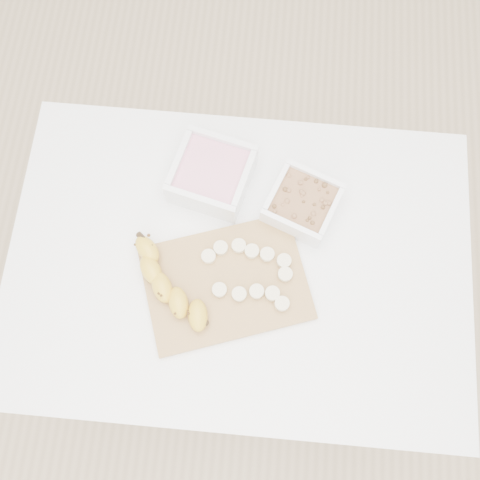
# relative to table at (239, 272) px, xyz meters

# --- Properties ---
(ground) EXTENTS (3.50, 3.50, 0.00)m
(ground) POSITION_rel_table_xyz_m (0.00, 0.00, -0.65)
(ground) COLOR #C6AD89
(ground) RESTS_ON ground
(table) EXTENTS (1.00, 0.70, 0.75)m
(table) POSITION_rel_table_xyz_m (0.00, 0.00, 0.00)
(table) COLOR white
(table) RESTS_ON ground
(bowl_yogurt) EXTENTS (0.20, 0.20, 0.08)m
(bowl_yogurt) POSITION_rel_table_xyz_m (-0.08, 0.18, 0.13)
(bowl_yogurt) COLOR white
(bowl_yogurt) RESTS_ON table
(bowl_granola) EXTENTS (0.18, 0.18, 0.06)m
(bowl_granola) POSITION_rel_table_xyz_m (0.13, 0.13, 0.13)
(bowl_granola) COLOR white
(bowl_granola) RESTS_ON table
(cutting_board) EXTENTS (0.39, 0.34, 0.01)m
(cutting_board) POSITION_rel_table_xyz_m (-0.02, -0.05, 0.10)
(cutting_board) COLOR tan
(cutting_board) RESTS_ON table
(banana) EXTENTS (0.18, 0.23, 0.04)m
(banana) POSITION_rel_table_xyz_m (-0.13, -0.07, 0.13)
(banana) COLOR gold
(banana) RESTS_ON cutting_board
(banana_slices) EXTENTS (0.19, 0.15, 0.02)m
(banana_slices) POSITION_rel_table_xyz_m (0.03, -0.03, 0.12)
(banana_slices) COLOR beige
(banana_slices) RESTS_ON cutting_board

